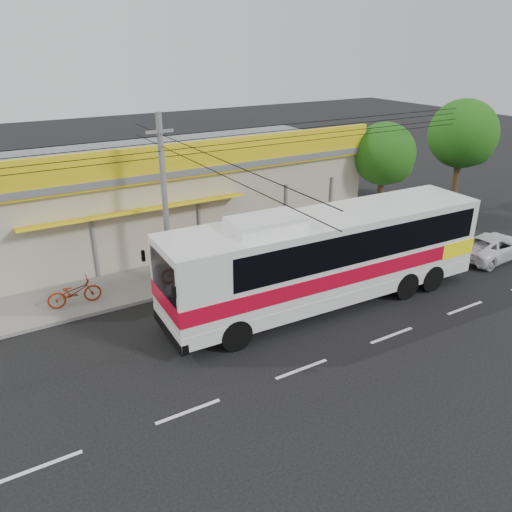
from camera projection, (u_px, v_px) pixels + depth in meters
The scene contains 10 objects.
ground at pixel (262, 334), 18.25m from camera, with size 120.00×120.00×0.00m, color black.
sidewalk at pixel (195, 271), 22.96m from camera, with size 30.00×3.20×0.15m, color slate.
lane_markings at pixel (302, 369), 16.27m from camera, with size 50.00×0.12×0.01m, color silver, non-canonical shape.
storefront_building at pixel (150, 195), 26.46m from camera, with size 22.60×9.20×5.70m.
coach_bus at pixel (332, 252), 19.63m from camera, with size 13.53×3.28×4.14m.
motorbike_red at pixel (74, 292), 19.74m from camera, with size 0.72×2.08×1.09m, color maroon.
white_car at pixel (493, 246), 24.39m from camera, with size 1.99×4.32×1.20m, color white.
utility_pole at pixel (161, 146), 19.45m from camera, with size 34.00×14.00×7.37m.
tree_near at pixel (386, 156), 27.90m from camera, with size 3.49×3.49×5.78m.
tree_far at pixel (465, 136), 29.92m from camera, with size 4.08×4.08×6.76m.
Camera 1 is at (-8.10, -13.35, 9.87)m, focal length 35.00 mm.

